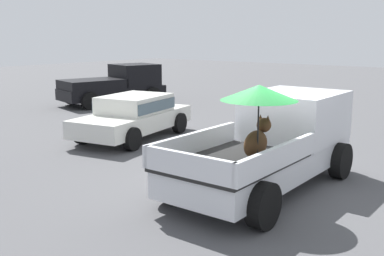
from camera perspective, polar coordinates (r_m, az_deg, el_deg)
ground_plane at (r=9.85m, az=8.63°, el=-7.44°), size 80.00×80.00×0.00m
pickup_truck_main at (r=9.94m, az=10.12°, el=-1.42°), size 5.07×2.29×2.27m
pickup_truck_red at (r=21.97m, az=-9.24°, el=5.23°), size 5.09×3.05×1.80m
parked_sedan_near at (r=14.48m, az=-7.13°, el=1.67°), size 4.56×2.58×1.33m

